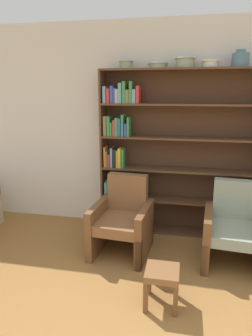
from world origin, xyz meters
TOP-DOWN VIEW (x-y plane):
  - wall_back at (0.00, 2.81)m, footprint 12.00×0.06m
  - bookshelf at (0.02, 2.64)m, footprint 2.06×0.30m
  - bowl_sage at (-0.48, 2.62)m, footprint 0.19×0.19m
  - bowl_copper at (-0.09, 2.62)m, footprint 0.25×0.25m
  - bowl_cream at (0.24, 2.62)m, footprint 0.25×0.25m
  - bowl_slate at (0.53, 2.62)m, footprint 0.21×0.21m
  - vase_tall at (0.86, 2.62)m, footprint 0.19×0.19m
  - armchair_leather at (-0.40, 1.98)m, footprint 0.69×0.73m
  - armchair_cushioned at (0.86, 1.98)m, footprint 0.70×0.73m
  - footstool at (0.14, 1.11)m, footprint 0.29×0.29m

SIDE VIEW (x-z plane):
  - footstool at x=0.14m, z-range 0.10..0.45m
  - armchair_leather at x=-0.40m, z-range -0.06..0.83m
  - armchair_cushioned at x=0.86m, z-range -0.06..0.83m
  - bookshelf at x=0.02m, z-range -0.02..2.11m
  - wall_back at x=0.00m, z-range 0.00..2.75m
  - bowl_copper at x=-0.09m, z-range 2.14..2.21m
  - bowl_slate at x=0.53m, z-range 2.14..2.23m
  - bowl_sage at x=-0.48m, z-range 2.14..2.24m
  - bowl_cream at x=0.24m, z-range 2.14..2.26m
  - vase_tall at x=0.86m, z-range 2.12..2.32m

